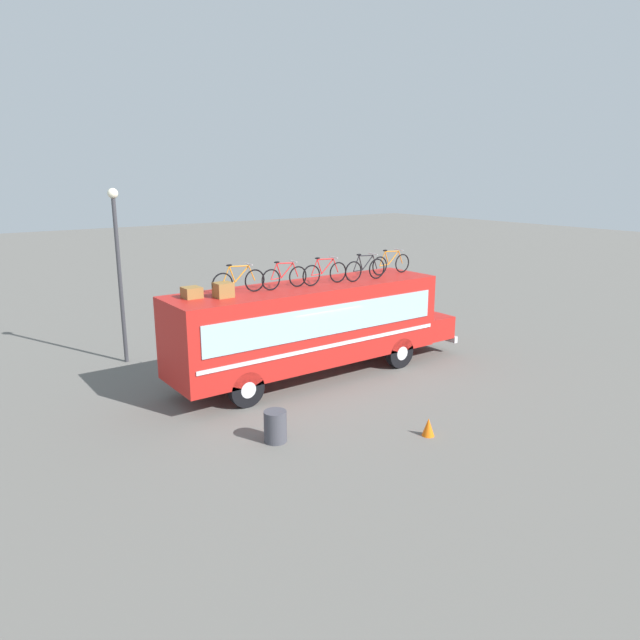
% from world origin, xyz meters
% --- Properties ---
extents(ground_plane, '(120.00, 120.00, 0.00)m').
position_xyz_m(ground_plane, '(0.00, 0.00, 0.00)').
color(ground_plane, '#605E59').
extents(bus, '(10.73, 2.43, 3.10)m').
position_xyz_m(bus, '(0.21, -0.00, 1.79)').
color(bus, red).
rests_on(bus, ground).
extents(luggage_bag_1, '(0.50, 0.52, 0.31)m').
position_xyz_m(luggage_bag_1, '(-3.80, 0.35, 3.26)').
color(luggage_bag_1, olive).
rests_on(luggage_bag_1, bus).
extents(luggage_bag_2, '(0.50, 0.48, 0.43)m').
position_xyz_m(luggage_bag_2, '(-3.03, -0.11, 3.32)').
color(luggage_bag_2, olive).
rests_on(luggage_bag_2, bus).
extents(rooftop_bicycle_1, '(1.76, 0.44, 0.91)m').
position_xyz_m(rooftop_bicycle_1, '(-2.41, 0.09, 3.48)').
color(rooftop_bicycle_1, black).
rests_on(rooftop_bicycle_1, bus).
extents(rooftop_bicycle_2, '(1.65, 0.44, 0.88)m').
position_xyz_m(rooftop_bicycle_2, '(-0.88, -0.03, 3.47)').
color(rooftop_bicycle_2, black).
rests_on(rooftop_bicycle_2, bus).
extents(rooftop_bicycle_3, '(1.75, 0.44, 0.90)m').
position_xyz_m(rooftop_bicycle_3, '(0.56, -0.18, 3.48)').
color(rooftop_bicycle_3, black).
rests_on(rooftop_bicycle_3, bus).
extents(rooftop_bicycle_4, '(1.71, 0.44, 0.92)m').
position_xyz_m(rooftop_bicycle_4, '(2.08, -0.39, 3.49)').
color(rooftop_bicycle_4, black).
rests_on(rooftop_bicycle_4, bus).
extents(rooftop_bicycle_5, '(1.75, 0.44, 0.89)m').
position_xyz_m(rooftop_bicycle_5, '(3.66, 0.06, 3.48)').
color(rooftop_bicycle_5, black).
rests_on(rooftop_bicycle_5, bus).
extents(trash_bin, '(0.58, 0.58, 0.81)m').
position_xyz_m(trash_bin, '(-3.42, -3.49, 0.40)').
color(trash_bin, '#3F3F47').
rests_on(trash_bin, ground).
extents(traffic_cone, '(0.32, 0.32, 0.48)m').
position_xyz_m(traffic_cone, '(-0.06, -5.53, 0.24)').
color(traffic_cone, orange).
rests_on(traffic_cone, ground).
extents(street_lamp, '(0.35, 0.35, 6.11)m').
position_xyz_m(street_lamp, '(-4.35, 5.19, 3.75)').
color(street_lamp, '#38383D').
rests_on(street_lamp, ground).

